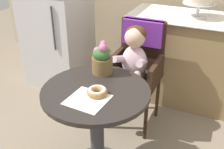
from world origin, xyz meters
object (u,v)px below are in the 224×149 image
at_px(cafe_table, 97,116).
at_px(seated_child, 133,60).
at_px(wicker_chair, 139,57).
at_px(flower_vase, 102,59).
at_px(refrigerator, 56,10).
at_px(donut_front, 97,91).

distance_m(cafe_table, seated_child, 0.63).
xyz_separation_m(wicker_chair, flower_vase, (-0.10, -0.52, 0.19)).
xyz_separation_m(wicker_chair, refrigerator, (-1.09, 0.34, 0.21)).
height_order(cafe_table, donut_front, donut_front).
distance_m(cafe_table, flower_vase, 0.40).
bearing_deg(flower_vase, donut_front, -70.35).
height_order(seated_child, flower_vase, seated_child).
bearing_deg(refrigerator, flower_vase, -41.31).
xyz_separation_m(seated_child, refrigerator, (-1.09, 0.50, 0.17)).
distance_m(cafe_table, wicker_chair, 0.77).
distance_m(wicker_chair, refrigerator, 1.16).
height_order(cafe_table, seated_child, seated_child).
bearing_deg(flower_vase, cafe_table, -74.49).
height_order(donut_front, flower_vase, flower_vase).
bearing_deg(cafe_table, flower_vase, 105.51).
bearing_deg(seated_child, refrigerator, 155.41).
bearing_deg(donut_front, refrigerator, 133.37).
relative_size(cafe_table, refrigerator, 0.42).
height_order(wicker_chair, flower_vase, flower_vase).
relative_size(cafe_table, seated_child, 0.99).
bearing_deg(wicker_chair, flower_vase, -97.61).
relative_size(donut_front, refrigerator, 0.08).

